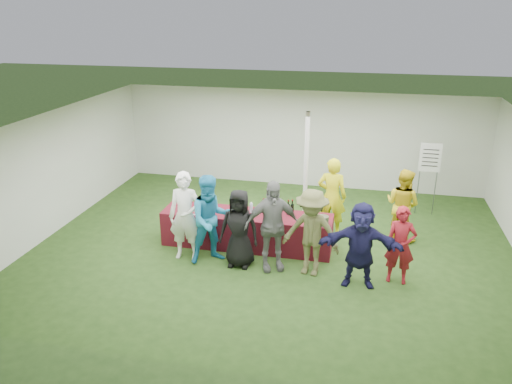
% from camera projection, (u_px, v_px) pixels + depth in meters
% --- Properties ---
extents(ground, '(60.00, 60.00, 0.00)m').
position_uv_depth(ground, '(274.00, 246.00, 10.73)').
color(ground, '#284719').
rests_on(ground, ground).
extents(tent, '(10.00, 10.00, 10.00)m').
position_uv_depth(tent, '(306.00, 171.00, 11.25)').
color(tent, white).
rests_on(tent, ground).
extents(serving_table, '(3.60, 0.80, 0.75)m').
position_uv_depth(serving_table, '(247.00, 230.00, 10.61)').
color(serving_table, maroon).
rests_on(serving_table, ground).
extents(wine_bottles, '(0.67, 0.16, 0.32)m').
position_uv_depth(wine_bottles, '(278.00, 208.00, 10.45)').
color(wine_bottles, black).
rests_on(wine_bottles, serving_table).
extents(wine_glasses, '(1.17, 0.12, 0.16)m').
position_uv_depth(wine_glasses, '(201.00, 210.00, 10.37)').
color(wine_glasses, silver).
rests_on(wine_glasses, serving_table).
extents(water_bottle, '(0.07, 0.07, 0.23)m').
position_uv_depth(water_bottle, '(251.00, 208.00, 10.50)').
color(water_bottle, silver).
rests_on(water_bottle, serving_table).
extents(bar_towel, '(0.25, 0.18, 0.03)m').
position_uv_depth(bar_towel, '(319.00, 218.00, 10.21)').
color(bar_towel, white).
rests_on(bar_towel, serving_table).
extents(dump_bucket, '(0.24, 0.24, 0.18)m').
position_uv_depth(dump_bucket, '(323.00, 220.00, 9.92)').
color(dump_bucket, slate).
rests_on(dump_bucket, serving_table).
extents(wine_list_sign, '(0.50, 0.03, 1.80)m').
position_uv_depth(wine_list_sign, '(430.00, 163.00, 11.91)').
color(wine_list_sign, slate).
rests_on(wine_list_sign, ground).
extents(staff_pourer, '(0.68, 0.48, 1.77)m').
position_uv_depth(staff_pourer, '(332.00, 196.00, 11.03)').
color(staff_pourer, yellow).
rests_on(staff_pourer, ground).
extents(staff_back, '(0.99, 0.94, 1.61)m').
position_uv_depth(staff_back, '(402.00, 205.00, 10.81)').
color(staff_back, gold).
rests_on(staff_back, ground).
extents(customer_0, '(0.70, 0.49, 1.83)m').
position_uv_depth(customer_0, '(185.00, 216.00, 9.93)').
color(customer_0, white).
rests_on(customer_0, ground).
extents(customer_1, '(1.11, 1.05, 1.81)m').
position_uv_depth(customer_1, '(211.00, 219.00, 9.81)').
color(customer_1, teal).
rests_on(customer_1, ground).
extents(customer_2, '(0.78, 0.52, 1.58)m').
position_uv_depth(customer_2, '(239.00, 228.00, 9.68)').
color(customer_2, black).
rests_on(customer_2, ground).
extents(customer_3, '(1.16, 0.83, 1.82)m').
position_uv_depth(customer_3, '(272.00, 226.00, 9.51)').
color(customer_3, slate).
rests_on(customer_3, ground).
extents(customer_4, '(1.22, 0.85, 1.72)m').
position_uv_depth(customer_4, '(311.00, 233.00, 9.34)').
color(customer_4, brown).
rests_on(customer_4, ground).
extents(customer_5, '(1.52, 0.53, 1.62)m').
position_uv_depth(customer_5, '(360.00, 245.00, 8.98)').
color(customer_5, '#181640').
rests_on(customer_5, ground).
extents(customer_6, '(0.57, 0.39, 1.49)m').
position_uv_depth(customer_6, '(400.00, 245.00, 9.10)').
color(customer_6, maroon).
rests_on(customer_6, ground).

